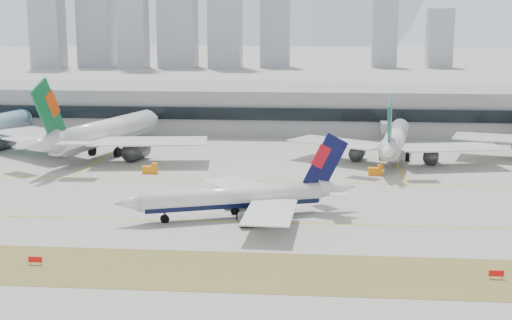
# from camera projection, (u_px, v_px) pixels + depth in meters

# --- Properties ---
(ground) EXTENTS (3000.00, 3000.00, 0.00)m
(ground) POSITION_uv_depth(u_px,v_px,m) (254.00, 215.00, 139.22)
(ground) COLOR #9B9991
(ground) RESTS_ON ground
(taxiing_airliner) EXTENTS (46.11, 39.09, 16.04)m
(taxiing_airliner) POSITION_uv_depth(u_px,v_px,m) (242.00, 198.00, 137.11)
(taxiing_airliner) COLOR white
(taxiing_airliner) RESTS_ON ground
(widebody_eva) EXTENTS (65.72, 65.61, 24.21)m
(widebody_eva) POSITION_uv_depth(u_px,v_px,m) (102.00, 134.00, 198.64)
(widebody_eva) COLOR white
(widebody_eva) RESTS_ON ground
(widebody_cathay) EXTENTS (57.07, 56.50, 20.64)m
(widebody_cathay) POSITION_uv_depth(u_px,v_px,m) (395.00, 141.00, 192.40)
(widebody_cathay) COLOR white
(widebody_cathay) RESTS_ON ground
(terminal) EXTENTS (280.00, 43.10, 15.00)m
(terminal) POSITION_uv_depth(u_px,v_px,m) (284.00, 108.00, 250.07)
(terminal) COLOR gray
(terminal) RESTS_ON ground
(hold_sign_left) EXTENTS (2.20, 0.15, 1.35)m
(hold_sign_left) POSITION_uv_depth(u_px,v_px,m) (35.00, 260.00, 110.48)
(hold_sign_left) COLOR red
(hold_sign_left) RESTS_ON ground
(hold_sign_right) EXTENTS (2.20, 0.15, 1.35)m
(hold_sign_right) POSITION_uv_depth(u_px,v_px,m) (496.00, 274.00, 104.37)
(hold_sign_right) COLOR red
(hold_sign_right) RESTS_ON ground
(gse_c) EXTENTS (3.55, 2.00, 2.60)m
(gse_c) POSITION_uv_depth(u_px,v_px,m) (376.00, 171.00, 175.67)
(gse_c) COLOR orange
(gse_c) RESTS_ON ground
(gse_b) EXTENTS (3.55, 2.00, 2.60)m
(gse_b) POSITION_uv_depth(u_px,v_px,m) (151.00, 169.00, 177.58)
(gse_b) COLOR orange
(gse_b) RESTS_ON ground
(city_skyline) EXTENTS (342.00, 49.80, 140.00)m
(city_skyline) POSITION_uv_depth(u_px,v_px,m) (175.00, 6.00, 582.42)
(city_skyline) COLOR #9BA2B1
(city_skyline) RESTS_ON ground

